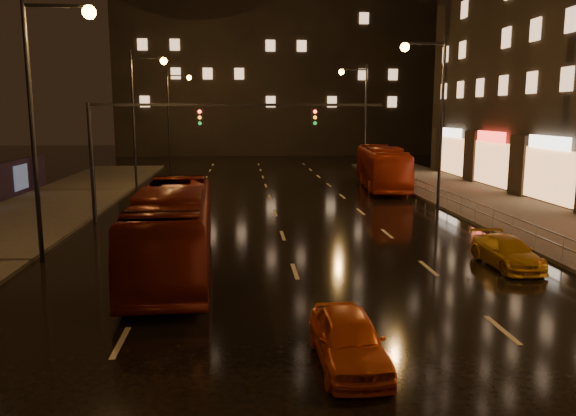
{
  "coord_description": "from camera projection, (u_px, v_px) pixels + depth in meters",
  "views": [
    {
      "loc": [
        -1.89,
        -9.68,
        5.76
      ],
      "look_at": [
        -0.32,
        9.15,
        2.5
      ],
      "focal_mm": 35.0,
      "sensor_mm": 36.0,
      "label": 1
    }
  ],
  "objects": [
    {
      "name": "ground",
      "position": [
        277.0,
        219.0,
        30.29
      ],
      "size": [
        140.0,
        140.0,
        0.0
      ],
      "primitive_type": "plane",
      "color": "black",
      "rests_on": "ground"
    },
    {
      "name": "sidewalk_right",
      "position": [
        569.0,
        233.0,
        26.47
      ],
      "size": [
        7.0,
        70.0,
        0.15
      ],
      "primitive_type": "cube",
      "color": "#38332D",
      "rests_on": "ground"
    },
    {
      "name": "building_distant",
      "position": [
        281.0,
        23.0,
        78.62
      ],
      "size": [
        44.0,
        16.0,
        36.0
      ],
      "primitive_type": "cube",
      "color": "black",
      "rests_on": "ground"
    },
    {
      "name": "traffic_signal",
      "position": [
        180.0,
        131.0,
        29.06
      ],
      "size": [
        15.31,
        0.32,
        6.2
      ],
      "color": "black",
      "rests_on": "ground"
    },
    {
      "name": "railing_right",
      "position": [
        476.0,
        207.0,
        29.0
      ],
      "size": [
        0.05,
        56.0,
        1.0
      ],
      "color": "#99999E",
      "rests_on": "sidewalk_right"
    },
    {
      "name": "bus_red",
      "position": [
        173.0,
        229.0,
        20.34
      ],
      "size": [
        3.09,
        11.17,
        3.08
      ],
      "primitive_type": "imported",
      "rotation": [
        0.0,
        0.0,
        0.05
      ],
      "color": "#63190E",
      "rests_on": "ground"
    },
    {
      "name": "bus_curb",
      "position": [
        382.0,
        168.0,
        42.27
      ],
      "size": [
        3.83,
        11.57,
        3.16
      ],
      "primitive_type": "imported",
      "rotation": [
        0.0,
        0.0,
        -0.1
      ],
      "color": "#99250F",
      "rests_on": "ground"
    },
    {
      "name": "taxi_near",
      "position": [
        349.0,
        339.0,
        12.81
      ],
      "size": [
        1.53,
        3.7,
        1.25
      ],
      "primitive_type": "imported",
      "rotation": [
        0.0,
        0.0,
        0.01
      ],
      "color": "#CD4C13",
      "rests_on": "ground"
    },
    {
      "name": "taxi_far",
      "position": [
        507.0,
        252.0,
        21.03
      ],
      "size": [
        1.65,
        3.86,
        1.11
      ],
      "primitive_type": "imported",
      "rotation": [
        0.0,
        0.0,
        0.03
      ],
      "color": "#BA7E11",
      "rests_on": "ground"
    }
  ]
}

